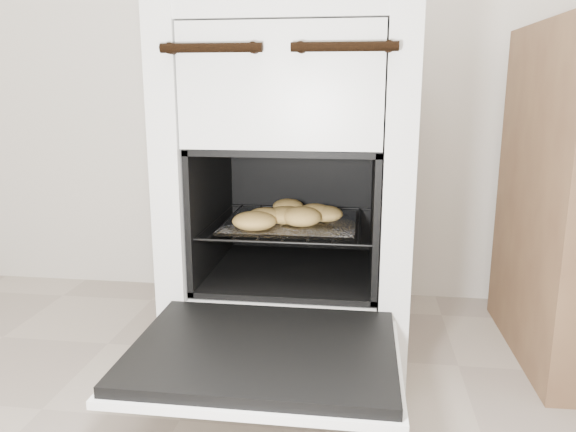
# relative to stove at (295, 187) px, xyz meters

# --- Properties ---
(stove) EXTENTS (0.61, 0.68, 0.94)m
(stove) POSITION_rel_stove_xyz_m (0.00, 0.00, 0.00)
(stove) COLOR white
(stove) RESTS_ON ground
(oven_door) EXTENTS (0.55, 0.43, 0.04)m
(oven_door) POSITION_rel_stove_xyz_m (0.00, -0.52, -0.25)
(oven_door) COLOR black
(oven_door) RESTS_ON stove
(oven_rack) EXTENTS (0.45, 0.43, 0.01)m
(oven_rack) POSITION_rel_stove_xyz_m (0.00, -0.07, -0.09)
(oven_rack) COLOR black
(oven_rack) RESTS_ON stove
(foil_sheet) EXTENTS (0.35, 0.31, 0.01)m
(foil_sheet) POSITION_rel_stove_xyz_m (0.00, -0.09, -0.08)
(foil_sheet) COLOR silver
(foil_sheet) RESTS_ON oven_rack
(baked_rolls) EXTENTS (0.31, 0.31, 0.05)m
(baked_rolls) POSITION_rel_stove_xyz_m (-0.00, -0.12, -0.06)
(baked_rolls) COLOR tan
(baked_rolls) RESTS_ON foil_sheet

